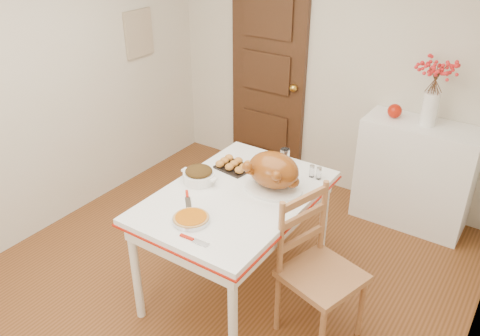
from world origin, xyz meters
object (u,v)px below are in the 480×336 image
Objects in this scene: sideboard at (414,174)px; turkey_platter at (273,172)px; kitchen_table at (236,243)px; pumpkin_pie at (191,218)px; chair_oak at (323,273)px.

turkey_platter is at bearing -113.40° from sideboard.
kitchen_table is 0.63m from pumpkin_pie.
chair_oak is at bearing -39.52° from turkey_platter.
sideboard is 2.25× the size of turkey_platter.
turkey_platter is 0.68m from pumpkin_pie.
turkey_platter reaches higher than chair_oak.
sideboard is at bearing 67.77° from pumpkin_pie.
turkey_platter reaches higher than pumpkin_pie.
turkey_platter is (0.18, 0.20, 0.56)m from kitchen_table.
chair_oak is at bearing -4.39° from kitchen_table.
turkey_platter is (-0.63, -1.45, 0.50)m from sideboard.
kitchen_table is at bearing 84.10° from pumpkin_pie.
turkey_platter reaches higher than kitchen_table.
sideboard is 1.70m from chair_oak.
sideboard is 0.94× the size of chair_oak.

